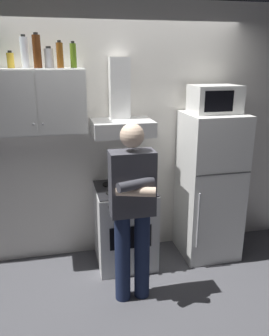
% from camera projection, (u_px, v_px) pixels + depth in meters
% --- Properties ---
extents(ground_plane, '(7.00, 7.00, 0.00)m').
position_uv_depth(ground_plane, '(134.00, 273.00, 3.56)').
color(ground_plane, '#4C4C51').
extents(back_wall_tiled, '(4.80, 0.10, 2.70)m').
position_uv_depth(back_wall_tiled, '(122.00, 134.00, 3.71)').
color(back_wall_tiled, silver).
rests_on(back_wall_tiled, ground_plane).
extents(upper_cabinet, '(0.90, 0.37, 0.60)m').
position_uv_depth(upper_cabinet, '(37.00, 101.00, 3.20)').
color(upper_cabinet, white).
extents(stove_oven, '(0.60, 0.62, 0.87)m').
position_uv_depth(stove_oven, '(125.00, 225.00, 3.65)').
color(stove_oven, silver).
rests_on(stove_oven, ground_plane).
extents(range_hood, '(0.60, 0.44, 0.75)m').
position_uv_depth(range_hood, '(121.00, 115.00, 3.42)').
color(range_hood, white).
extents(refrigerator, '(0.60, 0.62, 1.60)m').
position_uv_depth(refrigerator, '(209.00, 186.00, 3.75)').
color(refrigerator, white).
rests_on(refrigerator, ground_plane).
extents(microwave, '(0.48, 0.37, 0.28)m').
position_uv_depth(microwave, '(215.00, 99.00, 3.48)').
color(microwave, silver).
rests_on(microwave, refrigerator).
extents(person_standing, '(0.38, 0.33, 1.64)m').
position_uv_depth(person_standing, '(132.00, 209.00, 2.94)').
color(person_standing, '#192342').
rests_on(person_standing, ground_plane).
extents(cooking_pot, '(0.27, 0.17, 0.13)m').
position_uv_depth(cooking_pot, '(139.00, 184.00, 3.42)').
color(cooking_pot, '#B7BABF').
rests_on(cooking_pot, stove_oven).
extents(bottle_olive_oil, '(0.06, 0.06, 0.24)m').
position_uv_depth(bottle_olive_oil, '(73.00, 55.00, 3.16)').
color(bottle_olive_oil, '#4C6B19').
rests_on(bottle_olive_oil, upper_cabinet).
extents(bottle_canister_steel, '(0.08, 0.08, 0.19)m').
position_uv_depth(bottle_canister_steel, '(49.00, 58.00, 3.14)').
color(bottle_canister_steel, '#B2B5BA').
rests_on(bottle_canister_steel, upper_cabinet).
extents(bottle_beer_brown, '(0.06, 0.06, 0.24)m').
position_uv_depth(bottle_beer_brown, '(60.00, 55.00, 3.10)').
color(bottle_beer_brown, brown).
rests_on(bottle_beer_brown, upper_cabinet).
extents(bottle_rum_dark, '(0.07, 0.07, 0.30)m').
position_uv_depth(bottle_rum_dark, '(37.00, 51.00, 3.07)').
color(bottle_rum_dark, '#47230F').
rests_on(bottle_rum_dark, upper_cabinet).
extents(bottle_vodka_clear, '(0.07, 0.07, 0.29)m').
position_uv_depth(bottle_vodka_clear, '(24.00, 52.00, 3.09)').
color(bottle_vodka_clear, silver).
rests_on(bottle_vodka_clear, upper_cabinet).
extents(bottle_spice_jar, '(0.06, 0.06, 0.15)m').
position_uv_depth(bottle_spice_jar, '(11.00, 60.00, 3.06)').
color(bottle_spice_jar, gold).
rests_on(bottle_spice_jar, upper_cabinet).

